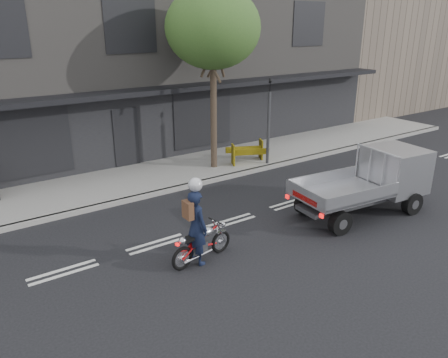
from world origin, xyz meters
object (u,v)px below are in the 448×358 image
street_tree (213,28)px  construction_barrier (251,153)px  motorcycle (202,242)px  rider (196,227)px  traffic_light_pole (268,126)px  flatbed_ute (385,174)px

street_tree → construction_barrier: 4.95m
street_tree → motorcycle: bearing=-125.9°
rider → construction_barrier: rider is taller
street_tree → motorcycle: (-4.03, -5.57, -4.80)m
traffic_light_pole → motorcycle: 7.75m
motorcycle → flatbed_ute: bearing=-12.6°
motorcycle → rider: rider is taller
flatbed_ute → construction_barrier: 5.70m
rider → construction_barrier: bearing=-55.9°
construction_barrier → traffic_light_pole: bearing=-37.5°
rider → flatbed_ute: flatbed_ute is taller
traffic_light_pole → rider: traffic_light_pole is taller
street_tree → traffic_light_pole: street_tree is taller
motorcycle → rider: 0.47m
street_tree → flatbed_ute: 7.70m
traffic_light_pole → flatbed_ute: bearing=-86.9°
street_tree → rider: (-4.18, -5.57, -4.35)m
street_tree → construction_barrier: bearing=-16.8°
street_tree → rider: street_tree is taller
traffic_light_pole → flatbed_ute: size_ratio=0.80×
motorcycle → flatbed_ute: (6.31, -0.49, 0.64)m
motorcycle → traffic_light_pole: bearing=29.9°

